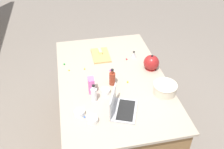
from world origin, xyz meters
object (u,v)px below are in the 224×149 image
object	(u,v)px
kettle	(151,63)
cutting_board	(101,55)
mixing_bowl_large	(165,88)
candy_bag	(91,85)
ramekin_medium	(80,113)
bottle_vinegar	(94,94)
butter_stick_left	(100,51)
kitchen_timer	(134,54)
ramekin_small	(92,120)
bottle_soy	(112,78)
ramekin_wide	(106,91)
laptop	(121,107)

from	to	relation	value
kettle	cutting_board	size ratio (longest dim) A/B	0.65
mixing_bowl_large	candy_bag	bearing A→B (deg)	77.28
kettle	ramekin_medium	bearing A→B (deg)	122.57
mixing_bowl_large	kettle	world-z (taller)	kettle
bottle_vinegar	butter_stick_left	xyz separation A→B (m)	(0.83, -0.20, -0.04)
kitchen_timer	candy_bag	bearing A→B (deg)	131.98
mixing_bowl_large	kitchen_timer	distance (m)	0.72
ramekin_small	kitchen_timer	bearing A→B (deg)	-34.34
mixing_bowl_large	bottle_vinegar	world-z (taller)	bottle_vinegar
mixing_bowl_large	butter_stick_left	xyz separation A→B (m)	(0.86, 0.53, -0.02)
bottle_soy	ramekin_wide	xyz separation A→B (m)	(-0.12, 0.10, -0.05)
mixing_bowl_large	cutting_board	world-z (taller)	mixing_bowl_large
ramekin_wide	candy_bag	world-z (taller)	candy_bag
laptop	candy_bag	distance (m)	0.41
kettle	butter_stick_left	distance (m)	0.68
bottle_vinegar	candy_bag	bearing A→B (deg)	2.82
mixing_bowl_large	ramekin_small	xyz separation A→B (m)	(-0.25, 0.78, -0.03)
bottle_soy	butter_stick_left	size ratio (longest dim) A/B	1.77
butter_stick_left	ramekin_small	world-z (taller)	butter_stick_left
kettle	cutting_board	xyz separation A→B (m)	(0.38, 0.53, -0.07)
cutting_board	butter_stick_left	xyz separation A→B (m)	(0.05, -0.00, 0.03)
bottle_vinegar	bottle_soy	bearing A→B (deg)	-47.22
bottle_soy	ramekin_wide	distance (m)	0.17
ramekin_wide	candy_bag	distance (m)	0.16
butter_stick_left	candy_bag	bearing A→B (deg)	163.79
cutting_board	ramekin_wide	bearing A→B (deg)	174.69
candy_bag	mixing_bowl_large	bearing A→B (deg)	-102.72
ramekin_medium	ramekin_wide	distance (m)	0.39
ramekin_small	ramekin_wide	world-z (taller)	ramekin_small
ramekin_small	ramekin_medium	size ratio (longest dim) A/B	1.06
ramekin_small	candy_bag	size ratio (longest dim) A/B	0.60
ramekin_small	butter_stick_left	bearing A→B (deg)	-12.81
bottle_vinegar	ramekin_medium	distance (m)	0.24
mixing_bowl_large	candy_bag	size ratio (longest dim) A/B	1.46
bottle_vinegar	candy_bag	size ratio (longest dim) A/B	1.15
ramekin_medium	bottle_soy	bearing A→B (deg)	-45.89
cutting_board	ramekin_small	distance (m)	1.08
butter_stick_left	ramekin_small	bearing A→B (deg)	167.19
ramekin_small	ramekin_wide	distance (m)	0.41
ramekin_small	ramekin_medium	xyz separation A→B (m)	(0.11, 0.11, -0.00)
bottle_vinegar	kitchen_timer	world-z (taller)	bottle_vinegar
bottle_vinegar	kettle	distance (m)	0.83
laptop	ramekin_wide	size ratio (longest dim) A/B	3.95
mixing_bowl_large	ramekin_medium	bearing A→B (deg)	98.64
cutting_board	ramekin_wide	xyz separation A→B (m)	(-0.69, 0.06, 0.01)
bottle_vinegar	ramekin_medium	world-z (taller)	bottle_vinegar
kitchen_timer	butter_stick_left	bearing A→B (deg)	69.02
cutting_board	candy_bag	bearing A→B (deg)	162.53
kettle	ramekin_medium	xyz separation A→B (m)	(-0.57, 0.89, -0.05)
bottle_vinegar	kitchen_timer	xyz separation A→B (m)	(0.67, -0.59, -0.04)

